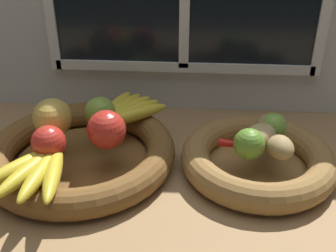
{
  "coord_description": "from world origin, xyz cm",
  "views": [
    {
      "loc": [
        2.79,
        -68.83,
        49.64
      ],
      "look_at": [
        -2.05,
        1.44,
        9.8
      ],
      "focal_mm": 44.13,
      "sensor_mm": 36.0,
      "label": 1
    }
  ],
  "objects_px": {
    "apple_red_right": "(107,130)",
    "fruit_bowl_left": "(81,153)",
    "apple_red_front": "(49,142)",
    "banana_bunch_back": "(125,111)",
    "apple_green_back": "(100,112)",
    "apple_golden_left": "(53,118)",
    "fruit_bowl_right": "(257,159)",
    "potato_large": "(260,136)",
    "potato_small": "(280,147)",
    "banana_bunch_front": "(37,170)",
    "lime_far": "(273,126)",
    "potato_back": "(268,126)",
    "chili_pepper": "(249,146)",
    "lime_near": "(249,144)"
  },
  "relations": [
    {
      "from": "fruit_bowl_right",
      "to": "banana_bunch_back",
      "type": "bearing_deg",
      "value": 159.54
    },
    {
      "from": "apple_red_right",
      "to": "potato_small",
      "type": "height_order",
      "value": "apple_red_right"
    },
    {
      "from": "potato_back",
      "to": "lime_far",
      "type": "distance_m",
      "value": 0.01
    },
    {
      "from": "potato_large",
      "to": "lime_far",
      "type": "relative_size",
      "value": 1.39
    },
    {
      "from": "apple_green_back",
      "to": "apple_golden_left",
      "type": "distance_m",
      "value": 0.1
    },
    {
      "from": "apple_red_right",
      "to": "potato_back",
      "type": "distance_m",
      "value": 0.33
    },
    {
      "from": "potato_back",
      "to": "fruit_bowl_right",
      "type": "bearing_deg",
      "value": -114.44
    },
    {
      "from": "fruit_bowl_right",
      "to": "lime_near",
      "type": "relative_size",
      "value": 5.2
    },
    {
      "from": "apple_red_right",
      "to": "potato_back",
      "type": "xyz_separation_m",
      "value": [
        0.32,
        0.07,
        -0.02
      ]
    },
    {
      "from": "apple_red_right",
      "to": "lime_near",
      "type": "bearing_deg",
      "value": -4.11
    },
    {
      "from": "fruit_bowl_left",
      "to": "banana_bunch_front",
      "type": "xyz_separation_m",
      "value": [
        -0.04,
        -0.13,
        0.05
      ]
    },
    {
      "from": "fruit_bowl_left",
      "to": "lime_far",
      "type": "height_order",
      "value": "lime_far"
    },
    {
      "from": "apple_red_front",
      "to": "lime_far",
      "type": "distance_m",
      "value": 0.44
    },
    {
      "from": "apple_red_right",
      "to": "fruit_bowl_left",
      "type": "bearing_deg",
      "value": 162.28
    },
    {
      "from": "apple_golden_left",
      "to": "lime_near",
      "type": "distance_m",
      "value": 0.4
    },
    {
      "from": "banana_bunch_front",
      "to": "chili_pepper",
      "type": "distance_m",
      "value": 0.4
    },
    {
      "from": "chili_pepper",
      "to": "fruit_bowl_left",
      "type": "bearing_deg",
      "value": -170.78
    },
    {
      "from": "banana_bunch_front",
      "to": "potato_small",
      "type": "xyz_separation_m",
      "value": [
        0.44,
        0.09,
        0.01
      ]
    },
    {
      "from": "apple_red_front",
      "to": "potato_large",
      "type": "xyz_separation_m",
      "value": [
        0.4,
        0.06,
        -0.01
      ]
    },
    {
      "from": "apple_red_front",
      "to": "banana_bunch_back",
      "type": "distance_m",
      "value": 0.21
    },
    {
      "from": "apple_red_right",
      "to": "apple_green_back",
      "type": "height_order",
      "value": "apple_red_right"
    },
    {
      "from": "potato_small",
      "to": "lime_far",
      "type": "distance_m",
      "value": 0.07
    },
    {
      "from": "lime_far",
      "to": "chili_pepper",
      "type": "distance_m",
      "value": 0.08
    },
    {
      "from": "banana_bunch_front",
      "to": "lime_far",
      "type": "height_order",
      "value": "lime_far"
    },
    {
      "from": "apple_red_right",
      "to": "apple_golden_left",
      "type": "xyz_separation_m",
      "value": [
        -0.12,
        0.04,
        0.0
      ]
    },
    {
      "from": "fruit_bowl_right",
      "to": "potato_small",
      "type": "height_order",
      "value": "potato_small"
    },
    {
      "from": "apple_golden_left",
      "to": "banana_bunch_front",
      "type": "xyz_separation_m",
      "value": [
        0.01,
        -0.15,
        -0.03
      ]
    },
    {
      "from": "fruit_bowl_right",
      "to": "fruit_bowl_left",
      "type": "bearing_deg",
      "value": 180.0
    },
    {
      "from": "chili_pepper",
      "to": "fruit_bowl_right",
      "type": "bearing_deg",
      "value": 45.72
    },
    {
      "from": "fruit_bowl_left",
      "to": "potato_back",
      "type": "bearing_deg",
      "value": 6.72
    },
    {
      "from": "apple_green_back",
      "to": "potato_large",
      "type": "bearing_deg",
      "value": -10.6
    },
    {
      "from": "apple_golden_left",
      "to": "banana_bunch_front",
      "type": "bearing_deg",
      "value": -84.52
    },
    {
      "from": "fruit_bowl_left",
      "to": "potato_small",
      "type": "distance_m",
      "value": 0.4
    },
    {
      "from": "lime_near",
      "to": "chili_pepper",
      "type": "distance_m",
      "value": 0.03
    },
    {
      "from": "potato_small",
      "to": "lime_far",
      "type": "xyz_separation_m",
      "value": [
        -0.0,
        0.07,
        0.0
      ]
    },
    {
      "from": "apple_green_back",
      "to": "fruit_bowl_right",
      "type": "bearing_deg",
      "value": -10.6
    },
    {
      "from": "apple_red_front",
      "to": "banana_bunch_back",
      "type": "height_order",
      "value": "apple_red_front"
    },
    {
      "from": "fruit_bowl_left",
      "to": "banana_bunch_back",
      "type": "bearing_deg",
      "value": 54.15
    },
    {
      "from": "fruit_bowl_left",
      "to": "potato_large",
      "type": "bearing_deg",
      "value": 0.0
    },
    {
      "from": "apple_red_front",
      "to": "banana_bunch_back",
      "type": "bearing_deg",
      "value": 56.04
    },
    {
      "from": "lime_near",
      "to": "apple_red_front",
      "type": "bearing_deg",
      "value": -176.22
    },
    {
      "from": "fruit_bowl_right",
      "to": "apple_golden_left",
      "type": "height_order",
      "value": "apple_golden_left"
    },
    {
      "from": "potato_large",
      "to": "potato_small",
      "type": "relative_size",
      "value": 1.13
    },
    {
      "from": "apple_golden_left",
      "to": "lime_far",
      "type": "xyz_separation_m",
      "value": [
        0.45,
        0.02,
        -0.01
      ]
    },
    {
      "from": "apple_red_right",
      "to": "apple_red_front",
      "type": "xyz_separation_m",
      "value": [
        -0.1,
        -0.04,
        -0.01
      ]
    },
    {
      "from": "banana_bunch_back",
      "to": "potato_large",
      "type": "relative_size",
      "value": 2.42
    },
    {
      "from": "potato_back",
      "to": "lime_far",
      "type": "relative_size",
      "value": 1.16
    },
    {
      "from": "banana_bunch_back",
      "to": "potato_back",
      "type": "xyz_separation_m",
      "value": [
        0.31,
        -0.06,
        0.01
      ]
    },
    {
      "from": "potato_large",
      "to": "potato_small",
      "type": "bearing_deg",
      "value": -45.0
    },
    {
      "from": "potato_large",
      "to": "banana_bunch_front",
      "type": "bearing_deg",
      "value": -162.67
    }
  ]
}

